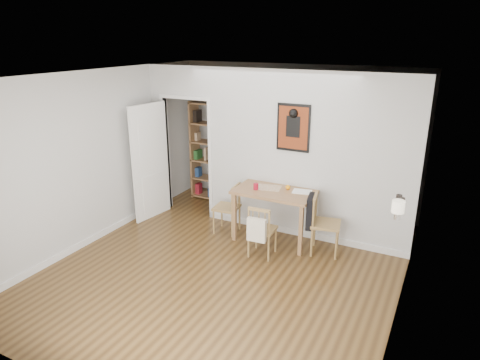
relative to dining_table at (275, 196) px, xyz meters
The scene contains 15 objects.
ground 1.31m from the dining_table, 103.33° to the right, with size 5.20×5.20×0.00m, color brown.
room_shell 0.66m from the dining_table, 118.06° to the left, with size 5.20×5.20×5.20m.
dining_table is the anchor object (origin of this frame).
chair_left 0.86m from the dining_table, behind, with size 0.46×0.46×0.83m.
chair_right 0.86m from the dining_table, ahead, with size 0.58×0.53×0.90m.
chair_front 0.65m from the dining_table, 85.89° to the right, with size 0.42×0.47×0.80m.
bookshelf 2.11m from the dining_table, 148.16° to the left, with size 0.80×0.32×1.91m.
fireplace 2.08m from the dining_table, 22.98° to the right, with size 0.45×1.25×1.16m.
red_glass 0.33m from the dining_table, 156.68° to the right, with size 0.08×0.08×0.10m, color maroon.
orange_fruit 0.23m from the dining_table, 29.68° to the left, with size 0.07×0.07×0.07m, color orange.
placemat 0.17m from the dining_table, 164.26° to the left, with size 0.38×0.29×0.00m, color #C2B49F.
notebook 0.42m from the dining_table, 12.82° to the left, with size 0.28×0.20×0.01m, color white.
mantel_lamp 2.26m from the dining_table, 30.68° to the right, with size 0.14×0.14×0.22m.
ceramic_jar_a 2.06m from the dining_table, 21.32° to the right, with size 0.09×0.09×0.11m, color black.
ceramic_jar_b 1.97m from the dining_table, 17.23° to the right, with size 0.07×0.07×0.09m, color black.
Camera 1 is at (2.55, -4.65, 3.06)m, focal length 32.00 mm.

